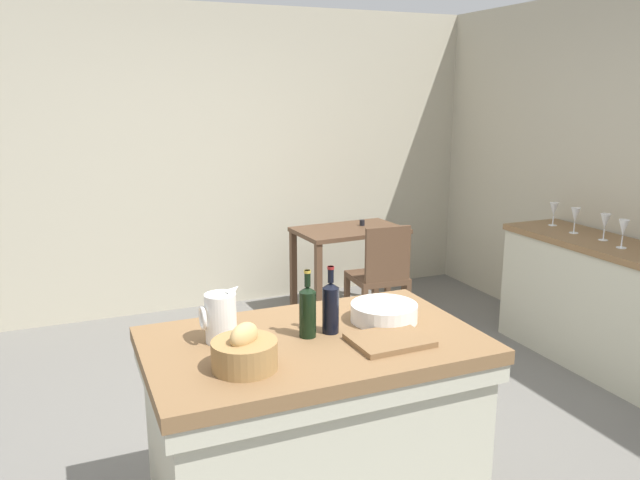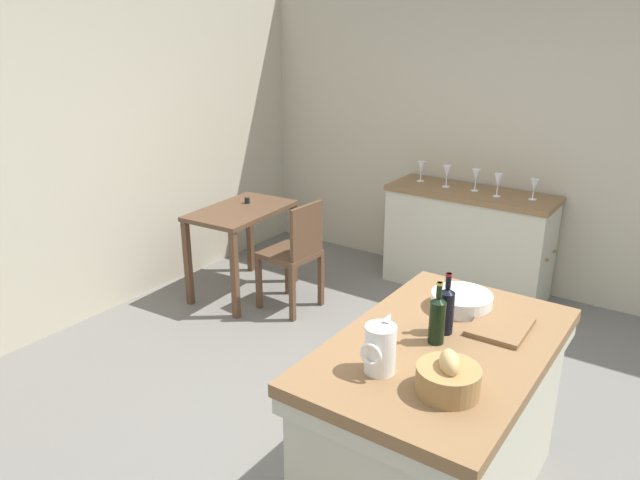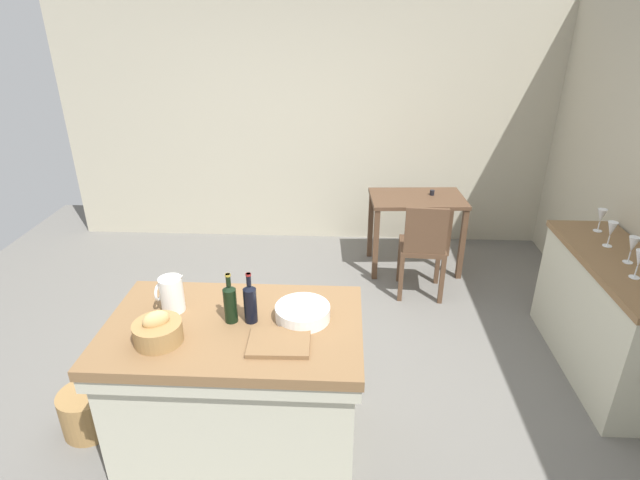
{
  "view_description": "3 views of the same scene",
  "coord_description": "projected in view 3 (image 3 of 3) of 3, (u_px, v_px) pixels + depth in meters",
  "views": [
    {
      "loc": [
        -1.15,
        -2.82,
        1.9
      ],
      "look_at": [
        0.21,
        0.4,
        1.06
      ],
      "focal_mm": 35.29,
      "sensor_mm": 36.0,
      "label": 1
    },
    {
      "loc": [
        -2.48,
        -1.43,
        2.24
      ],
      "look_at": [
        0.15,
        0.4,
        1.06
      ],
      "focal_mm": 33.91,
      "sensor_mm": 36.0,
      "label": 2
    },
    {
      "loc": [
        0.37,
        -2.78,
        2.45
      ],
      "look_at": [
        0.22,
        0.28,
        1.01
      ],
      "focal_mm": 28.22,
      "sensor_mm": 36.0,
      "label": 3
    }
  ],
  "objects": [
    {
      "name": "wicker_hamper",
      "position": [
        88.0,
        411.0,
        3.15
      ],
      "size": [
        0.33,
        0.33,
        0.28
      ],
      "primitive_type": "cylinder",
      "color": "olive",
      "rests_on": "ground"
    },
    {
      "name": "writing_desk",
      "position": [
        417.0,
        209.0,
        4.92
      ],
      "size": [
        0.93,
        0.61,
        0.81
      ],
      "color": "#513826",
      "rests_on": "ground"
    },
    {
      "name": "cutting_board",
      "position": [
        279.0,
        342.0,
        2.56
      ],
      "size": [
        0.32,
        0.25,
        0.02
      ],
      "primitive_type": "cube",
      "rotation": [
        0.0,
        0.0,
        0.03
      ],
      "color": "brown",
      "rests_on": "island_table"
    },
    {
      "name": "bread_basket",
      "position": [
        158.0,
        331.0,
        2.56
      ],
      "size": [
        0.25,
        0.25,
        0.18
      ],
      "color": "olive",
      "rests_on": "island_table"
    },
    {
      "name": "wine_bottle_dark",
      "position": [
        250.0,
        302.0,
        2.71
      ],
      "size": [
        0.07,
        0.07,
        0.3
      ],
      "color": "black",
      "rests_on": "island_table"
    },
    {
      "name": "wine_glass_right",
      "position": [
        611.0,
        230.0,
        3.53
      ],
      "size": [
        0.07,
        0.07,
        0.19
      ],
      "color": "white",
      "rests_on": "side_cabinet"
    },
    {
      "name": "ground_plane",
      "position": [
        287.0,
        385.0,
        3.57
      ],
      "size": [
        6.76,
        6.76,
        0.0
      ],
      "primitive_type": "plane",
      "color": "#66635E"
    },
    {
      "name": "wine_glass_left",
      "position": [
        640.0,
        259.0,
        3.11
      ],
      "size": [
        0.07,
        0.07,
        0.19
      ],
      "color": "white",
      "rests_on": "side_cabinet"
    },
    {
      "name": "wine_glass_far_right",
      "position": [
        601.0,
        216.0,
        3.77
      ],
      "size": [
        0.07,
        0.07,
        0.18
      ],
      "color": "white",
      "rests_on": "side_cabinet"
    },
    {
      "name": "side_cabinet",
      "position": [
        608.0,
        317.0,
        3.56
      ],
      "size": [
        0.52,
        1.41,
        0.89
      ],
      "color": "brown",
      "rests_on": "ground"
    },
    {
      "name": "wine_glass_middle",
      "position": [
        633.0,
        245.0,
        3.3
      ],
      "size": [
        0.07,
        0.07,
        0.18
      ],
      "color": "white",
      "rests_on": "side_cabinet"
    },
    {
      "name": "wash_bowl",
      "position": [
        303.0,
        313.0,
        2.76
      ],
      "size": [
        0.3,
        0.3,
        0.08
      ],
      "primitive_type": "cylinder",
      "color": "white",
      "rests_on": "island_table"
    },
    {
      "name": "island_table",
      "position": [
        238.0,
        382.0,
        2.9
      ],
      "size": [
        1.4,
        0.87,
        0.88
      ],
      "color": "brown",
      "rests_on": "ground"
    },
    {
      "name": "wine_bottle_amber",
      "position": [
        230.0,
        302.0,
        2.71
      ],
      "size": [
        0.07,
        0.07,
        0.29
      ],
      "color": "black",
      "rests_on": "island_table"
    },
    {
      "name": "wooden_chair",
      "position": [
        423.0,
        247.0,
        4.47
      ],
      "size": [
        0.42,
        0.42,
        0.91
      ],
      "color": "#513826",
      "rests_on": "ground"
    },
    {
      "name": "wall_back",
      "position": [
        310.0,
        123.0,
        5.37
      ],
      "size": [
        5.32,
        0.12,
        2.6
      ],
      "primitive_type": "cube",
      "color": "#B2AA93",
      "rests_on": "ground"
    },
    {
      "name": "pitcher",
      "position": [
        172.0,
        294.0,
        2.81
      ],
      "size": [
        0.17,
        0.13,
        0.25
      ],
      "color": "white",
      "rests_on": "island_table"
    }
  ]
}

